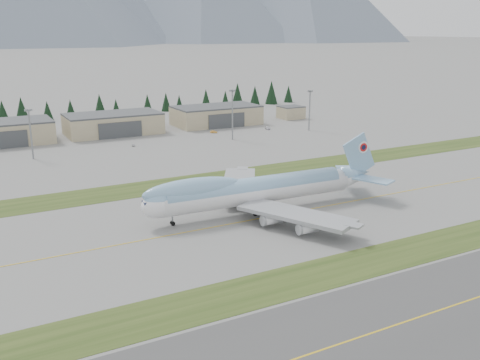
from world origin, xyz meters
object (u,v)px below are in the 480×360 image
service_vehicle_a (133,146)px  service_vehicle_b (214,133)px  boeing_747_freighter (256,190)px  hangar_right (216,115)px  hangar_center (113,124)px  service_vehicle_c (268,129)px

service_vehicle_a → service_vehicle_b: bearing=25.3°
boeing_747_freighter → hangar_right: boeing_747_freighter is taller
hangar_center → hangar_right: same height
hangar_center → service_vehicle_b: 52.82m
hangar_center → service_vehicle_a: 35.83m
boeing_747_freighter → service_vehicle_a: size_ratio=25.38×
hangar_right → service_vehicle_c: size_ratio=10.10×
boeing_747_freighter → service_vehicle_b: (43.90, 120.96, -6.94)m
hangar_center → service_vehicle_a: bearing=-90.8°
hangar_center → service_vehicle_c: size_ratio=10.10×
service_vehicle_b → service_vehicle_c: size_ratio=0.81×
boeing_747_freighter → service_vehicle_c: (74.71, 116.60, -6.94)m
hangar_right → service_vehicle_b: (-12.84, -23.17, -5.39)m
service_vehicle_b → service_vehicle_a: bearing=135.4°
service_vehicle_a → hangar_center: bearing=100.1°
hangar_center → hangar_right: bearing=0.0°
service_vehicle_c → hangar_center: bearing=174.1°
boeing_747_freighter → service_vehicle_a: boeing_747_freighter is taller
hangar_right → service_vehicle_a: hangar_right is taller
hangar_right → service_vehicle_b: bearing=-119.0°
boeing_747_freighter → service_vehicle_a: 109.00m
hangar_center → service_vehicle_a: (-0.49, -35.42, -5.39)m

